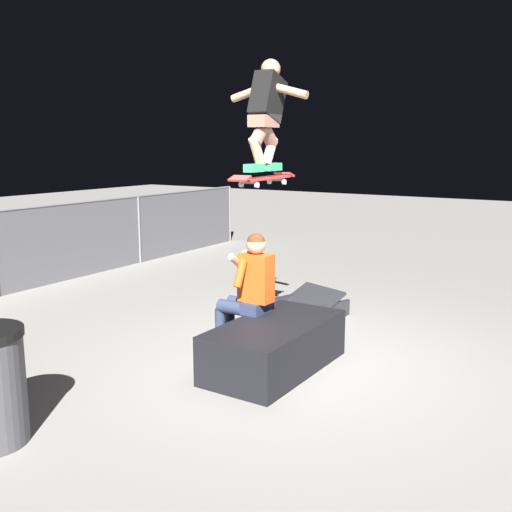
{
  "coord_description": "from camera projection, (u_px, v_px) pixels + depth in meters",
  "views": [
    {
      "loc": [
        -5.04,
        -2.67,
        2.19
      ],
      "look_at": [
        -0.07,
        0.44,
        1.08
      ],
      "focal_mm": 40.98,
      "sensor_mm": 36.0,
      "label": 1
    }
  ],
  "objects": [
    {
      "name": "ledge_box_main",
      "position": [
        275.0,
        346.0,
        5.77
      ],
      "size": [
        1.58,
        0.82,
        0.48
      ],
      "primitive_type": "cube",
      "rotation": [
        0.0,
        0.0,
        -0.01
      ],
      "color": "black",
      "rests_on": "ground"
    },
    {
      "name": "person_sitting_on_ledge",
      "position": [
        247.0,
        288.0,
        6.09
      ],
      "size": [
        0.59,
        0.75,
        1.31
      ],
      "color": "#2D3856",
      "rests_on": "ground"
    },
    {
      "name": "skateboard",
      "position": [
        263.0,
        179.0,
        5.98
      ],
      "size": [
        1.02,
        0.22,
        0.13
      ],
      "color": "#B72D2D"
    },
    {
      "name": "kicker_ramp",
      "position": [
        301.0,
        311.0,
        7.59
      ],
      "size": [
        1.13,
        1.02,
        0.43
      ],
      "color": "#28282D",
      "rests_on": "ground"
    },
    {
      "name": "skater_airborne",
      "position": [
        266.0,
        110.0,
        5.9
      ],
      "size": [
        0.62,
        0.89,
        1.12
      ],
      "color": "#2D9E66"
    },
    {
      "name": "ground_plane",
      "position": [
        296.0,
        362.0,
        6.0
      ],
      "size": [
        40.0,
        40.0,
        0.0
      ],
      "primitive_type": "plane",
      "color": "gray"
    }
  ]
}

